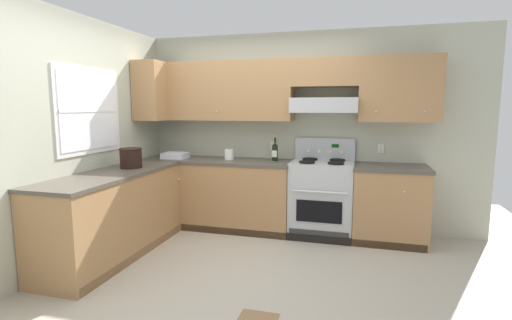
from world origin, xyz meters
TOP-DOWN VIEW (x-y plane):
  - ground_plane at (0.00, 0.00)m, footprint 7.04×7.04m
  - wall_back at (0.40, 1.53)m, footprint 4.68×0.57m
  - wall_left at (-1.59, 0.23)m, footprint 0.47×4.00m
  - counter_back_run at (0.10, 1.24)m, footprint 3.60×0.65m
  - counter_left_run at (-1.24, -0.00)m, footprint 0.63×1.91m
  - stove at (0.84, 1.25)m, footprint 0.76×0.62m
  - wine_bottle at (0.22, 1.33)m, footprint 0.07×0.08m
  - bowl at (-1.12, 1.21)m, footprint 0.31×0.27m
  - bucket at (-1.22, 0.33)m, footprint 0.25×0.25m
  - paper_towel_roll at (-0.38, 1.27)m, footprint 0.12×0.12m

SIDE VIEW (x-z plane):
  - ground_plane at x=0.00m, z-range 0.00..0.00m
  - counter_back_run at x=0.10m, z-range 0.00..0.91m
  - counter_left_run at x=-1.24m, z-range 0.00..0.91m
  - stove at x=0.84m, z-range -0.12..1.08m
  - bowl at x=-1.12m, z-range 0.90..0.97m
  - paper_towel_roll at x=-0.38m, z-range 0.91..1.05m
  - bucket at x=-1.22m, z-range 0.92..1.14m
  - wine_bottle at x=0.22m, z-range 0.87..1.20m
  - wall_left at x=-1.59m, z-range 0.07..2.62m
  - wall_back at x=0.40m, z-range 0.20..2.75m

